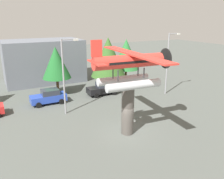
{
  "coord_description": "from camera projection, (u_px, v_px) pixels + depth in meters",
  "views": [
    {
      "loc": [
        -10.1,
        -16.45,
        10.05
      ],
      "look_at": [
        0.0,
        3.0,
        3.31
      ],
      "focal_mm": 37.79,
      "sensor_mm": 36.0,
      "label": 1
    }
  ],
  "objects": [
    {
      "name": "tree_center_back",
      "position": [
        108.0,
        57.0,
        33.23
      ],
      "size": [
        4.95,
        4.95,
        7.43
      ],
      "color": "brown",
      "rests_on": "ground"
    },
    {
      "name": "car_mid_blue",
      "position": [
        49.0,
        97.0,
        28.41
      ],
      "size": [
        4.2,
        2.02,
        1.76
      ],
      "rotation": [
        0.0,
        0.0,
        3.14
      ],
      "color": "#2847B7",
      "rests_on": "ground"
    },
    {
      "name": "car_far_black",
      "position": [
        103.0,
        88.0,
        31.74
      ],
      "size": [
        4.2,
        2.02,
        1.76
      ],
      "rotation": [
        0.0,
        0.0,
        3.14
      ],
      "color": "black",
      "rests_on": "ground"
    },
    {
      "name": "floatplane_monument",
      "position": [
        130.0,
        67.0,
        19.62
      ],
      "size": [
        6.97,
        10.45,
        4.0
      ],
      "rotation": [
        0.0,
        0.0,
        -0.07
      ],
      "color": "silver",
      "rests_on": "display_pedestal"
    },
    {
      "name": "tree_east",
      "position": [
        56.0,
        63.0,
        31.06
      ],
      "size": [
        3.78,
        3.78,
        6.43
      ],
      "color": "brown",
      "rests_on": "ground"
    },
    {
      "name": "streetlight_secondary",
      "position": [
        169.0,
        60.0,
        31.08
      ],
      "size": [
        1.84,
        0.28,
        8.12
      ],
      "color": "gray",
      "rests_on": "ground"
    },
    {
      "name": "storefront_building",
      "position": [
        44.0,
        61.0,
        37.92
      ],
      "size": [
        12.03,
        7.24,
        6.65
      ],
      "primitive_type": "cube",
      "color": "slate",
      "rests_on": "ground"
    },
    {
      "name": "ground_plane",
      "position": [
        127.0,
        133.0,
        21.36
      ],
      "size": [
        140.0,
        140.0,
        0.0
      ],
      "primitive_type": "plane",
      "color": "#515651"
    },
    {
      "name": "tree_far_east",
      "position": [
        126.0,
        54.0,
        36.92
      ],
      "size": [
        4.22,
        4.22,
        6.84
      ],
      "color": "brown",
      "rests_on": "ground"
    },
    {
      "name": "streetlight_primary",
      "position": [
        65.0,
        72.0,
        24.45
      ],
      "size": [
        1.84,
        0.28,
        8.0
      ],
      "color": "gray",
      "rests_on": "ground"
    },
    {
      "name": "display_pedestal",
      "position": [
        128.0,
        110.0,
        20.71
      ],
      "size": [
        1.1,
        1.1,
        4.41
      ],
      "primitive_type": "cylinder",
      "color": "#4C4742",
      "rests_on": "ground"
    }
  ]
}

